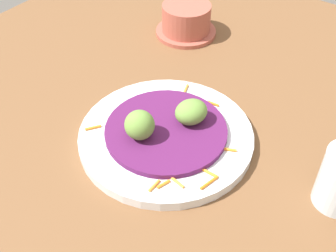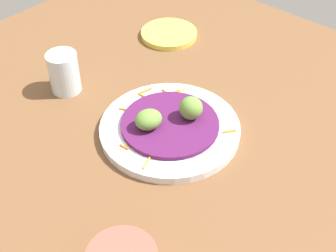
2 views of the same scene
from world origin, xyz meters
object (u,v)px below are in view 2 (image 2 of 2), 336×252
object	(u,v)px
side_plate_small	(169,34)
water_glass	(64,72)
guac_scoop_center	(148,120)
main_plate	(170,129)
guac_scoop_left	(191,108)

from	to	relation	value
side_plate_small	water_glass	size ratio (longest dim) A/B	1.58
guac_scoop_center	side_plate_small	xyz separation A→B (cm)	(-28.48, -20.22, -3.55)
main_plate	guac_scoop_center	size ratio (longest dim) A/B	5.21
main_plate	water_glass	bearing A→B (deg)	-79.90
guac_scoop_center	side_plate_small	distance (cm)	35.11
guac_scoop_left	guac_scoop_center	bearing A→B (deg)	-29.30
main_plate	guac_scoop_center	world-z (taller)	guac_scoop_center
guac_scoop_left	guac_scoop_center	size ratio (longest dim) A/B	0.89
guac_scoop_left	main_plate	bearing A→B (deg)	-29.30
guac_scoop_center	water_glass	distance (cm)	22.27
water_glass	side_plate_small	bearing A→B (deg)	176.03
main_plate	guac_scoop_center	bearing A→B (deg)	-29.30
side_plate_small	water_glass	bearing A→B (deg)	-3.97
side_plate_small	main_plate	bearing A→B (deg)	41.59
guac_scoop_center	water_glass	size ratio (longest dim) A/B	0.58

